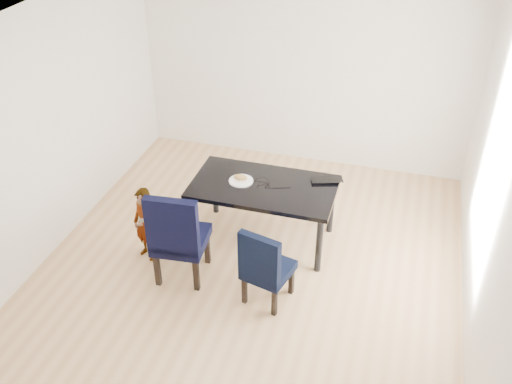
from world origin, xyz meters
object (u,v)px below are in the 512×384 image
(dining_table, at_px, (263,213))
(child, at_px, (145,224))
(chair_right, at_px, (269,264))
(chair_left, at_px, (181,232))
(laptop, at_px, (326,178))
(plate, at_px, (241,181))

(dining_table, distance_m, child, 1.33)
(chair_right, bearing_deg, chair_left, -172.42)
(child, bearing_deg, chair_left, 2.93)
(chair_right, height_order, child, chair_right)
(chair_left, xyz_separation_m, laptop, (1.31, 1.14, 0.21))
(dining_table, xyz_separation_m, plate, (-0.26, 0.01, 0.38))
(chair_left, distance_m, chair_right, 0.99)
(chair_right, xyz_separation_m, plate, (-0.58, 0.93, 0.30))
(chair_right, distance_m, plate, 1.14)
(chair_left, height_order, chair_right, chair_left)
(chair_right, bearing_deg, laptop, 89.18)
(child, bearing_deg, chair_right, 10.47)
(chair_right, bearing_deg, child, -176.34)
(chair_right, relative_size, laptop, 2.56)
(laptop, bearing_deg, plate, 0.86)
(chair_left, relative_size, laptop, 3.13)
(chair_left, relative_size, child, 1.25)
(dining_table, height_order, plate, plate)
(chair_right, xyz_separation_m, laptop, (0.33, 1.25, 0.31))
(laptop, bearing_deg, chair_right, 56.73)
(chair_left, distance_m, child, 0.52)
(dining_table, height_order, laptop, laptop)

